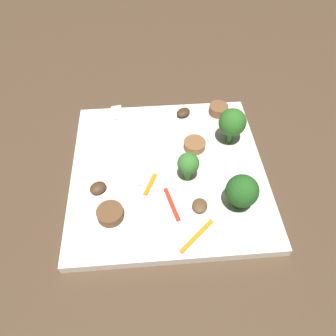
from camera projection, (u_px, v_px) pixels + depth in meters
ground_plane at (168, 174)px, 0.48m from camera, size 1.40×1.40×0.00m
plate at (168, 171)px, 0.47m from camera, size 0.28×0.28×0.01m
fork at (125, 135)px, 0.50m from camera, size 0.18×0.05×0.00m
broccoli_floret_0 at (188, 164)px, 0.43m from camera, size 0.03×0.03×0.05m
broccoli_floret_1 at (242, 191)px, 0.40m from camera, size 0.04×0.04×0.06m
broccoli_floret_2 at (232, 123)px, 0.47m from camera, size 0.04×0.04×0.06m
sausage_slice_0 at (195, 145)px, 0.49m from camera, size 0.04×0.04×0.01m
sausage_slice_1 at (218, 109)px, 0.54m from camera, size 0.04×0.04×0.02m
sausage_slice_2 at (110, 214)px, 0.41m from camera, size 0.04×0.04×0.01m
mushroom_0 at (98, 188)px, 0.43m from camera, size 0.03×0.03×0.01m
mushroom_1 at (183, 113)px, 0.53m from camera, size 0.03×0.03×0.01m
mushroom_2 at (200, 206)px, 0.42m from camera, size 0.03×0.03×0.01m
pepper_strip_0 at (197, 236)px, 0.39m from camera, size 0.04×0.05×0.00m
pepper_strip_1 at (150, 184)px, 0.44m from camera, size 0.04×0.02×0.00m
pepper_strip_2 at (172, 204)px, 0.42m from camera, size 0.05×0.02×0.00m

